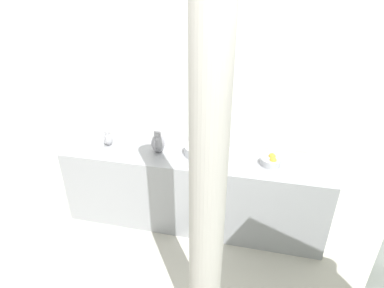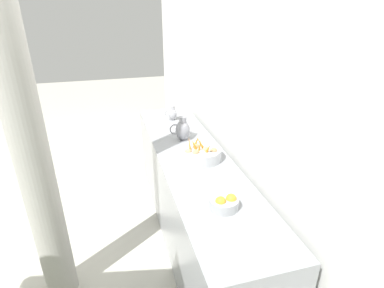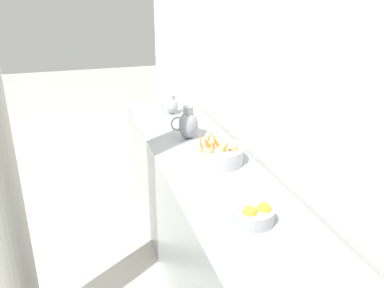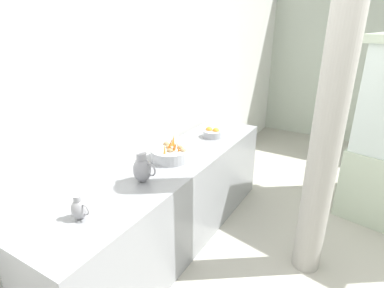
% 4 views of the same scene
% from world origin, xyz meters
% --- Properties ---
extents(tile_wall_left, '(0.10, 7.81, 3.00)m').
position_xyz_m(tile_wall_left, '(-1.95, 0.75, 1.50)').
color(tile_wall_left, white).
rests_on(tile_wall_left, ground_plane).
extents(prep_counter, '(0.65, 2.91, 0.90)m').
position_xyz_m(prep_counter, '(-1.52, 0.25, 0.45)').
color(prep_counter, gray).
rests_on(prep_counter, ground_plane).
extents(vegetable_colander, '(0.37, 0.37, 0.22)m').
position_xyz_m(vegetable_colander, '(-1.57, 0.34, 0.96)').
color(vegetable_colander, '#ADAFB5').
rests_on(vegetable_colander, prep_counter).
extents(orange_bowl, '(0.21, 0.21, 0.11)m').
position_xyz_m(orange_bowl, '(-1.51, 1.09, 0.94)').
color(orange_bowl, '#9EA0A5').
rests_on(orange_bowl, prep_counter).
extents(metal_pitcher_tall, '(0.21, 0.15, 0.25)m').
position_xyz_m(metal_pitcher_tall, '(-1.52, -0.14, 1.01)').
color(metal_pitcher_tall, gray).
rests_on(metal_pitcher_tall, prep_counter).
extents(metal_pitcher_short, '(0.15, 0.10, 0.18)m').
position_xyz_m(metal_pitcher_short, '(-1.55, -0.76, 0.98)').
color(metal_pitcher_short, '#939399').
rests_on(metal_pitcher_short, prep_counter).
extents(support_column, '(0.24, 0.24, 3.00)m').
position_xyz_m(support_column, '(-0.27, 0.64, 1.50)').
color(support_column, '#9E9B93').
rests_on(support_column, ground_plane).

